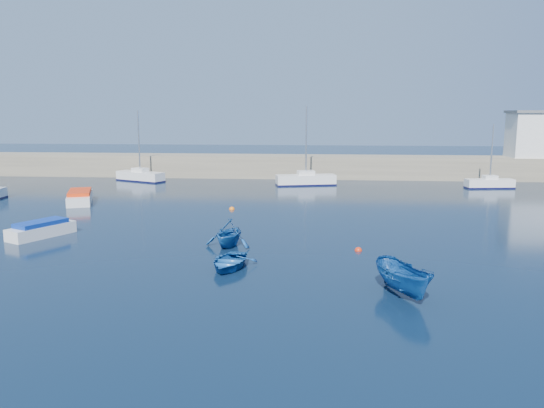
# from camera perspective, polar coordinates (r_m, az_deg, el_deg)

# --- Properties ---
(ground) EXTENTS (220.00, 220.00, 0.00)m
(ground) POSITION_cam_1_polar(r_m,az_deg,el_deg) (19.07, -5.46, -13.83)
(ground) COLOR black
(ground) RESTS_ON ground
(back_wall) EXTENTS (96.00, 4.50, 2.60)m
(back_wall) POSITION_cam_1_polar(r_m,az_deg,el_deg) (63.57, 2.13, 4.07)
(back_wall) COLOR #786F5B
(back_wall) RESTS_ON ground
(sailboat_5) EXTENTS (6.07, 4.02, 7.88)m
(sailboat_5) POSITION_cam_1_polar(r_m,az_deg,el_deg) (61.73, -13.98, 2.96)
(sailboat_5) COLOR silver
(sailboat_5) RESTS_ON ground
(sailboat_6) EXTENTS (6.53, 3.22, 8.34)m
(sailboat_6) POSITION_cam_1_polar(r_m,az_deg,el_deg) (56.70, 3.65, 2.66)
(sailboat_6) COLOR silver
(sailboat_6) RESTS_ON ground
(sailboat_7) EXTENTS (4.96, 2.03, 6.48)m
(sailboat_7) POSITION_cam_1_polar(r_m,az_deg,el_deg) (58.63, 22.36, 2.10)
(sailboat_7) COLOR silver
(sailboat_7) RESTS_ON ground
(motorboat_1) EXTENTS (3.11, 4.32, 1.01)m
(motorboat_1) POSITION_cam_1_polar(r_m,az_deg,el_deg) (36.00, -23.56, -2.51)
(motorboat_1) COLOR silver
(motorboat_1) RESTS_ON ground
(motorboat_2) EXTENTS (3.62, 5.57, 1.08)m
(motorboat_2) POSITION_cam_1_polar(r_m,az_deg,el_deg) (48.33, -19.96, 0.72)
(motorboat_2) COLOR silver
(motorboat_2) RESTS_ON ground
(dinghy_center) EXTENTS (2.77, 3.55, 0.67)m
(dinghy_center) POSITION_cam_1_polar(r_m,az_deg,el_deg) (26.51, -4.62, -6.21)
(dinghy_center) COLOR navy
(dinghy_center) RESTS_ON ground
(dinghy_left) EXTENTS (3.19, 3.51, 1.61)m
(dinghy_left) POSITION_cam_1_polar(r_m,az_deg,el_deg) (30.61, -4.68, -3.12)
(dinghy_left) COLOR navy
(dinghy_left) RESTS_ON ground
(dinghy_right) EXTENTS (2.71, 3.98, 1.44)m
(dinghy_right) POSITION_cam_1_polar(r_m,az_deg,el_deg) (23.13, 14.01, -7.89)
(dinghy_right) COLOR navy
(dinghy_right) RESTS_ON ground
(buoy_1) EXTENTS (0.42, 0.42, 0.42)m
(buoy_1) POSITION_cam_1_polar(r_m,az_deg,el_deg) (30.18, 9.27, -4.99)
(buoy_1) COLOR red
(buoy_1) RESTS_ON ground
(buoy_3) EXTENTS (0.45, 0.45, 0.45)m
(buoy_3) POSITION_cam_1_polar(r_m,az_deg,el_deg) (42.47, -4.34, -0.59)
(buoy_3) COLOR orange
(buoy_3) RESTS_ON ground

